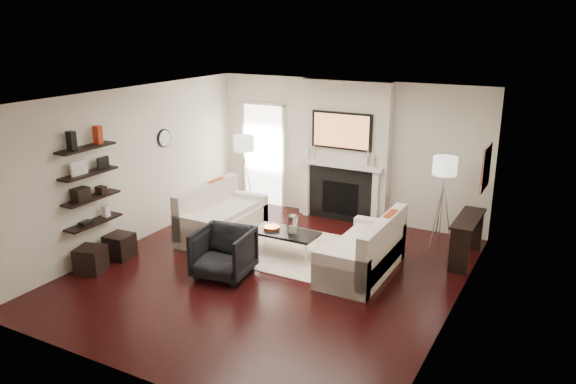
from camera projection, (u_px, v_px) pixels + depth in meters
The scene contains 71 objects.
room_envelope at pixel (269, 189), 8.31m from camera, with size 6.00×6.00×6.00m.
chimney_breast at pixel (344, 152), 10.73m from camera, with size 1.80×0.25×2.70m, color silver.
fireplace_surround at pixel (340, 195), 10.86m from camera, with size 1.30×0.02×1.04m, color black.
firebox at pixel (340, 198), 10.88m from camera, with size 0.75×0.02×0.65m, color black.
mantel_pilaster_l at pixel (306, 189), 11.15m from camera, with size 0.12×0.08×1.10m, color white.
mantel_pilaster_r at pixel (375, 199), 10.50m from camera, with size 0.12×0.08×1.10m, color white.
mantel_shelf at pixel (340, 165), 10.64m from camera, with size 1.70×0.18×0.07m, color white.
tv_body at pixel (342, 131), 10.47m from camera, with size 1.20×0.06×0.70m, color black.
tv_screen at pixel (341, 131), 10.45m from camera, with size 1.10×0.01×0.62m, color #BF723F.
candlestick_l_tall at pixel (314, 153), 10.85m from camera, with size 0.04×0.04×0.30m, color silver.
candlestick_l_short at pixel (308, 153), 10.92m from camera, with size 0.04×0.04×0.24m, color silver.
candlestick_r_tall at pixel (368, 159), 10.35m from camera, with size 0.04×0.04×0.30m, color silver.
candlestick_r_short at pixel (375, 161), 10.30m from camera, with size 0.04×0.04×0.24m, color silver.
hallway_panel at pixel (264, 155), 11.75m from camera, with size 0.90×0.02×2.10m, color white.
door_trim_l at pixel (244, 153), 11.95m from camera, with size 0.06×0.06×2.16m, color white.
door_trim_r at pixel (284, 158), 11.51m from camera, with size 0.06×0.06×2.16m, color white.
door_trim_top at pixel (263, 104), 11.42m from camera, with size 1.02×0.06×0.06m, color white.
rug at pixel (310, 253), 9.41m from camera, with size 2.60×2.00×0.01m, color beige.
loveseat_left_base at pixel (223, 225), 10.14m from camera, with size 0.85×1.80×0.42m, color silver.
loveseat_left_back at pixel (207, 206), 10.20m from camera, with size 0.18×1.80×0.80m, color silver.
loveseat_left_arm_n at pixel (195, 235), 9.43m from camera, with size 0.85×0.18×0.60m, color silver.
loveseat_left_arm_s at pixel (247, 208), 10.80m from camera, with size 0.85×0.18×0.60m, color silver.
loveseat_left_cushion at pixel (225, 212), 10.04m from camera, with size 0.63×1.44×0.10m, color silver.
pillow_left_orange at pixel (216, 191), 10.39m from camera, with size 0.10×0.42×0.42m, color #AC2F15.
pillow_left_charcoal at pixel (196, 200), 9.89m from camera, with size 0.10×0.40×0.40m, color black.
loveseat_right_base at pixel (361, 260), 8.65m from camera, with size 0.85×1.80×0.42m, color silver.
loveseat_right_back at pixel (383, 245), 8.41m from camera, with size 0.18×1.80×0.80m, color silver.
loveseat_right_arm_n at pixel (340, 275), 7.95m from camera, with size 0.85×0.18×0.60m, color silver.
loveseat_right_arm_s at pixel (379, 237), 9.31m from camera, with size 0.85×0.18×0.60m, color silver.
loveseat_right_cushion at pixel (359, 244), 8.60m from camera, with size 0.63×1.44×0.10m, color silver.
pillow_right_orange at pixel (390, 226), 8.60m from camera, with size 0.10×0.42×0.42m, color #AC2F15.
pillow_right_charcoal at pixel (377, 239), 8.10m from camera, with size 0.10×0.40×0.40m, color black.
coffee_table at pixel (285, 233), 9.24m from camera, with size 1.10×0.55×0.04m, color black.
coffee_leg_nw at pixel (252, 244), 9.34m from camera, with size 0.02×0.02×0.38m, color silver.
coffee_leg_ne at pixel (306, 255), 8.89m from camera, with size 0.02×0.02×0.38m, color silver.
coffee_leg_sw at pixel (266, 235), 9.71m from camera, with size 0.02×0.02×0.38m, color silver.
coffee_leg_se at pixel (318, 246), 9.26m from camera, with size 0.02×0.02×0.38m, color silver.
hurricane_glass at pixel (293, 225), 9.12m from camera, with size 0.18×0.18×0.32m, color white.
hurricane_candle at pixel (293, 229), 9.14m from camera, with size 0.09×0.09×0.13m, color white.
copper_bowl at pixel (272, 228), 9.34m from camera, with size 0.27×0.27×0.05m, color #CE5022.
armchair at pixel (223, 251), 8.48m from camera, with size 0.80×0.75×0.83m, color black.
lamp_left_post at pixel (245, 185), 11.23m from camera, with size 0.02×0.02×1.20m, color silver.
lamp_left_shade at pixel (244, 143), 10.98m from camera, with size 0.40×0.40×0.30m, color white.
lamp_left_leg_a at pixel (249, 186), 11.18m from camera, with size 0.02×0.02×1.25m, color silver.
lamp_left_leg_b at pixel (245, 183), 11.33m from camera, with size 0.02×0.02×1.25m, color silver.
lamp_left_leg_c at pixel (240, 186), 11.17m from camera, with size 0.02×0.02×1.25m, color silver.
lamp_right_post at pixel (441, 214), 9.51m from camera, with size 0.02×0.02×1.20m, color silver.
lamp_right_shade at pixel (445, 166), 9.27m from camera, with size 0.40×0.40×0.30m, color white.
lamp_right_leg_a at pixel (447, 215), 9.46m from camera, with size 0.02×0.02×1.25m, color silver.
lamp_right_leg_b at pixel (439, 212), 9.62m from camera, with size 0.02×0.02×1.25m, color silver.
lamp_right_leg_c at pixel (436, 215), 9.46m from camera, with size 0.02×0.02×1.25m, color silver.
console_top at pixel (469, 219), 8.92m from camera, with size 0.35×1.20×0.04m, color black.
console_leg_n at pixel (459, 252), 8.57m from camera, with size 0.30×0.04×0.71m, color black.
console_leg_s at pixel (473, 230), 9.49m from camera, with size 0.30×0.04×0.71m, color black.
wall_art at pixel (486, 168), 8.74m from camera, with size 0.03×0.70×0.70m, color #9F5E4F.
shelf_bottom at pixel (94, 222), 8.85m from camera, with size 0.25×1.00×0.04m, color black.
shelf_lower at pixel (91, 198), 8.73m from camera, with size 0.25×1.00×0.04m, color black.
shelf_upper at pixel (89, 173), 8.61m from camera, with size 0.25×1.00×0.04m, color black.
shelf_top at pixel (86, 148), 8.50m from camera, with size 0.25×1.00×0.04m, color black.
decor_magfile_a at pixel (71, 141), 8.24m from camera, with size 0.12×0.10×0.28m, color black.
decor_magfile_b at pixel (98, 135), 8.67m from camera, with size 0.12×0.10×0.28m, color #AC2F15.
decor_frame_a at pixel (79, 168), 8.43m from camera, with size 0.04×0.30×0.22m, color white.
decor_frame_b at pixel (103, 162), 8.84m from camera, with size 0.04×0.22×0.18m, color black.
decor_wine_rack at pixel (81, 194), 8.53m from camera, with size 0.18×0.25×0.20m, color black.
decor_box_small at pixel (101, 190), 8.89m from camera, with size 0.15×0.12×0.12m, color black.
decor_books at pixel (86, 223), 8.70m from camera, with size 0.14×0.20×0.05m, color black.
decor_box_tall at pixel (106, 211), 9.04m from camera, with size 0.10×0.10×0.18m, color white.
clock_rim at pixel (164, 138), 10.21m from camera, with size 0.34×0.34×0.04m, color black.
clock_face at pixel (165, 138), 10.19m from camera, with size 0.29×0.29×0.01m, color white.
ottoman_near at pixel (120, 246), 9.22m from camera, with size 0.40×0.40×0.40m, color black.
ottoman_far at pixel (91, 260), 8.69m from camera, with size 0.40×0.40×0.40m, color black.
Camera 1 is at (4.03, -6.87, 3.74)m, focal length 35.00 mm.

